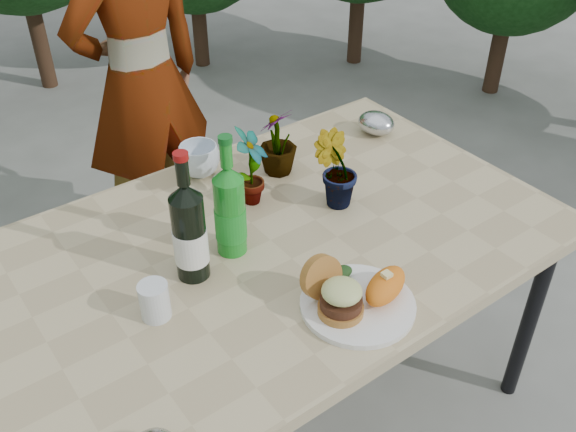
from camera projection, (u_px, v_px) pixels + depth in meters
ground at (274, 410)px, 2.20m from camera, size 80.00×80.00×0.00m
patio_table at (271, 256)px, 1.79m from camera, size 1.60×1.00×0.75m
dinner_plate at (358, 304)px, 1.55m from camera, size 0.28×0.28×0.01m
burger_stack at (336, 293)px, 1.50m from camera, size 0.11×0.16×0.11m
sweet_potato at (385, 286)px, 1.54m from camera, size 0.17×0.12×0.06m
grilled_veg at (339, 275)px, 1.60m from camera, size 0.08×0.05×0.03m
wine_bottle at (190, 233)px, 1.57m from camera, size 0.09×0.09×0.36m
sparkling_water at (230, 211)px, 1.65m from camera, size 0.08×0.08×0.35m
plastic_cup at (155, 301)px, 1.50m from camera, size 0.07×0.07×0.09m
seedling_left at (251, 167)px, 1.83m from camera, size 0.16×0.15×0.25m
seedling_mid at (335, 170)px, 1.83m from camera, size 0.16×0.16×0.23m
seedling_right at (278, 142)px, 1.98m from camera, size 0.16×0.16×0.21m
blue_bowl at (199, 160)px, 2.00m from camera, size 0.15×0.15×0.10m
foil_packet_right at (376, 123)px, 2.21m from camera, size 0.14×0.16×0.08m
person at (142, 82)px, 2.48m from camera, size 0.61×0.43×1.58m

